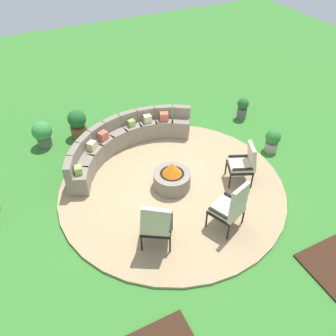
{
  "coord_description": "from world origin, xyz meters",
  "views": [
    {
      "loc": [
        -2.64,
        -5.11,
        5.48
      ],
      "look_at": [
        0.0,
        0.2,
        0.45
      ],
      "focal_mm": 37.1,
      "sensor_mm": 36.0,
      "label": 1
    }
  ],
  "objects_px": {
    "potted_plant_4": "(273,140)",
    "lounge_chair_front_left": "(156,224)",
    "potted_plant_2": "(78,123)",
    "curved_stone_bench": "(123,141)",
    "fire_pit": "(172,178)",
    "potted_plant_0": "(243,108)",
    "potted_plant_1": "(42,133)",
    "lounge_chair_front_right": "(231,207)",
    "lounge_chair_back_left": "(244,163)"
  },
  "relations": [
    {
      "from": "lounge_chair_back_left",
      "to": "potted_plant_2",
      "type": "height_order",
      "value": "lounge_chair_back_left"
    },
    {
      "from": "potted_plant_0",
      "to": "potted_plant_2",
      "type": "height_order",
      "value": "potted_plant_2"
    },
    {
      "from": "potted_plant_4",
      "to": "lounge_chair_front_left",
      "type": "bearing_deg",
      "value": -159.86
    },
    {
      "from": "fire_pit",
      "to": "lounge_chair_front_left",
      "type": "bearing_deg",
      "value": -127.1
    },
    {
      "from": "lounge_chair_front_left",
      "to": "potted_plant_0",
      "type": "xyz_separation_m",
      "value": [
        4.16,
        3.06,
        -0.28
      ]
    },
    {
      "from": "lounge_chair_back_left",
      "to": "potted_plant_4",
      "type": "xyz_separation_m",
      "value": [
        1.42,
        0.68,
        -0.26
      ]
    },
    {
      "from": "potted_plant_0",
      "to": "curved_stone_bench",
      "type": "bearing_deg",
      "value": -179.04
    },
    {
      "from": "lounge_chair_front_left",
      "to": "lounge_chair_front_right",
      "type": "distance_m",
      "value": 1.48
    },
    {
      "from": "lounge_chair_back_left",
      "to": "potted_plant_0",
      "type": "distance_m",
      "value": 2.84
    },
    {
      "from": "lounge_chair_front_left",
      "to": "potted_plant_2",
      "type": "height_order",
      "value": "lounge_chair_front_left"
    },
    {
      "from": "fire_pit",
      "to": "potted_plant_2",
      "type": "bearing_deg",
      "value": 114.08
    },
    {
      "from": "curved_stone_bench",
      "to": "potted_plant_1",
      "type": "relative_size",
      "value": 5.13
    },
    {
      "from": "potted_plant_2",
      "to": "potted_plant_4",
      "type": "bearing_deg",
      "value": -33.45
    },
    {
      "from": "curved_stone_bench",
      "to": "potted_plant_1",
      "type": "xyz_separation_m",
      "value": [
        -1.75,
        1.25,
        0.0
      ]
    },
    {
      "from": "curved_stone_bench",
      "to": "lounge_chair_front_left",
      "type": "xyz_separation_m",
      "value": [
        -0.48,
        -3.0,
        0.25
      ]
    },
    {
      "from": "lounge_chair_front_left",
      "to": "potted_plant_1",
      "type": "bearing_deg",
      "value": 137.46
    },
    {
      "from": "lounge_chair_front_left",
      "to": "lounge_chair_back_left",
      "type": "relative_size",
      "value": 1.16
    },
    {
      "from": "curved_stone_bench",
      "to": "potted_plant_2",
      "type": "xyz_separation_m",
      "value": [
        -0.82,
        1.26,
        0.03
      ]
    },
    {
      "from": "lounge_chair_front_left",
      "to": "curved_stone_bench",
      "type": "bearing_deg",
      "value": 111.78
    },
    {
      "from": "curved_stone_bench",
      "to": "lounge_chair_back_left",
      "type": "relative_size",
      "value": 3.65
    },
    {
      "from": "curved_stone_bench",
      "to": "lounge_chair_front_right",
      "type": "relative_size",
      "value": 3.15
    },
    {
      "from": "curved_stone_bench",
      "to": "lounge_chair_front_right",
      "type": "height_order",
      "value": "lounge_chair_front_right"
    },
    {
      "from": "lounge_chair_back_left",
      "to": "potted_plant_4",
      "type": "relative_size",
      "value": 1.63
    },
    {
      "from": "lounge_chair_front_right",
      "to": "potted_plant_1",
      "type": "distance_m",
      "value": 5.27
    },
    {
      "from": "potted_plant_4",
      "to": "potted_plant_1",
      "type": "bearing_deg",
      "value": 151.61
    },
    {
      "from": "potted_plant_2",
      "to": "potted_plant_4",
      "type": "xyz_separation_m",
      "value": [
        4.26,
        -2.82,
        -0.09
      ]
    },
    {
      "from": "curved_stone_bench",
      "to": "potted_plant_4",
      "type": "relative_size",
      "value": 5.97
    },
    {
      "from": "lounge_chair_front_left",
      "to": "potted_plant_1",
      "type": "height_order",
      "value": "lounge_chair_front_left"
    },
    {
      "from": "fire_pit",
      "to": "potted_plant_0",
      "type": "relative_size",
      "value": 1.3
    },
    {
      "from": "lounge_chair_front_right",
      "to": "potted_plant_0",
      "type": "xyz_separation_m",
      "value": [
        2.7,
        3.32,
        -0.28
      ]
    },
    {
      "from": "fire_pit",
      "to": "potted_plant_0",
      "type": "xyz_separation_m",
      "value": [
        3.18,
        1.76,
        0.04
      ]
    },
    {
      "from": "lounge_chair_back_left",
      "to": "fire_pit",
      "type": "bearing_deg",
      "value": 93.99
    },
    {
      "from": "curved_stone_bench",
      "to": "potted_plant_0",
      "type": "height_order",
      "value": "curved_stone_bench"
    },
    {
      "from": "potted_plant_2",
      "to": "curved_stone_bench",
      "type": "bearing_deg",
      "value": -57.03
    },
    {
      "from": "potted_plant_0",
      "to": "potted_plant_2",
      "type": "bearing_deg",
      "value": 165.11
    },
    {
      "from": "potted_plant_0",
      "to": "potted_plant_2",
      "type": "relative_size",
      "value": 0.8
    },
    {
      "from": "lounge_chair_front_right",
      "to": "lounge_chair_back_left",
      "type": "distance_m",
      "value": 1.46
    },
    {
      "from": "lounge_chair_front_left",
      "to": "potted_plant_2",
      "type": "bearing_deg",
      "value": 125.38
    },
    {
      "from": "fire_pit",
      "to": "lounge_chair_front_left",
      "type": "xyz_separation_m",
      "value": [
        -0.98,
        -1.3,
        0.32
      ]
    },
    {
      "from": "curved_stone_bench",
      "to": "lounge_chair_front_right",
      "type": "distance_m",
      "value": 3.41
    },
    {
      "from": "lounge_chair_front_left",
      "to": "lounge_chair_front_right",
      "type": "height_order",
      "value": "same"
    },
    {
      "from": "potted_plant_2",
      "to": "potted_plant_4",
      "type": "height_order",
      "value": "potted_plant_2"
    },
    {
      "from": "fire_pit",
      "to": "lounge_chair_back_left",
      "type": "xyz_separation_m",
      "value": [
        1.52,
        -0.54,
        0.28
      ]
    },
    {
      "from": "lounge_chair_back_left",
      "to": "potted_plant_4",
      "type": "bearing_deg",
      "value": -41.07
    },
    {
      "from": "curved_stone_bench",
      "to": "potted_plant_1",
      "type": "bearing_deg",
      "value": 144.44
    },
    {
      "from": "fire_pit",
      "to": "potted_plant_2",
      "type": "xyz_separation_m",
      "value": [
        -1.32,
        2.96,
        0.11
      ]
    },
    {
      "from": "potted_plant_4",
      "to": "lounge_chair_front_right",
      "type": "bearing_deg",
      "value": -145.49
    },
    {
      "from": "lounge_chair_front_left",
      "to": "potted_plant_4",
      "type": "distance_m",
      "value": 4.2
    },
    {
      "from": "lounge_chair_front_right",
      "to": "potted_plant_2",
      "type": "bearing_deg",
      "value": 88.47
    },
    {
      "from": "potted_plant_1",
      "to": "potted_plant_2",
      "type": "distance_m",
      "value": 0.93
    }
  ]
}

